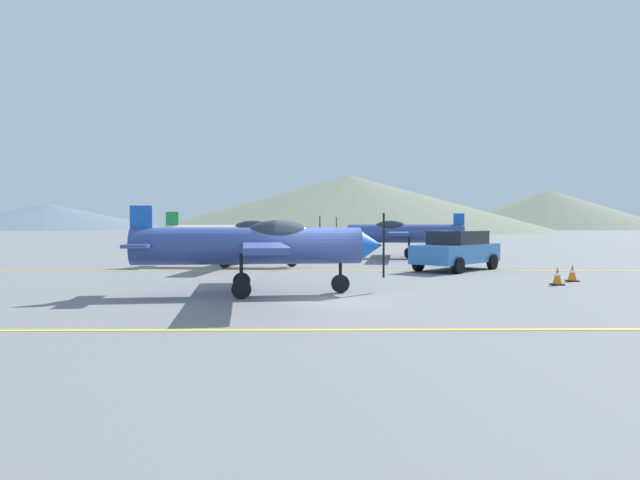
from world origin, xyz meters
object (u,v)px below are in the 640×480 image
object	(u,v)px
airplane_near	(258,245)
airplane_far	(401,233)
car_sedan	(457,250)
traffic_cone_front	(572,273)
traffic_cone_side	(557,276)
airplane_mid	(241,236)

from	to	relation	value
airplane_near	airplane_far	xyz separation A→B (m)	(6.33, 16.14, 0.00)
airplane_far	car_sedan	xyz separation A→B (m)	(1.08, -8.25, -0.53)
car_sedan	traffic_cone_front	size ratio (longest dim) A/B	7.41
airplane_far	traffic_cone_side	xyz separation A→B (m)	(2.91, -13.93, -1.08)
airplane_mid	airplane_near	bearing A→B (deg)	-80.44
airplane_near	airplane_far	size ratio (longest dim) A/B	1.00
car_sedan	traffic_cone_front	bearing A→B (deg)	-58.37
airplane_far	traffic_cone_side	world-z (taller)	airplane_far
airplane_mid	car_sedan	world-z (taller)	airplane_mid
airplane_near	traffic_cone_side	xyz separation A→B (m)	(9.24, 2.21, -1.08)
car_sedan	traffic_cone_front	world-z (taller)	car_sedan
airplane_near	airplane_mid	xyz separation A→B (m)	(-1.70, 10.09, 0.00)
airplane_mid	traffic_cone_front	size ratio (longest dim) A/B	13.83
airplane_far	airplane_near	bearing A→B (deg)	-111.41
car_sedan	traffic_cone_side	distance (m)	5.99
airplane_mid	airplane_far	bearing A→B (deg)	37.04
airplane_far	car_sedan	size ratio (longest dim) A/B	1.87
airplane_far	car_sedan	distance (m)	8.34
airplane_mid	airplane_far	xyz separation A→B (m)	(8.03, 6.06, 0.00)
airplane_near	car_sedan	distance (m)	10.84
airplane_far	car_sedan	world-z (taller)	airplane_far
airplane_near	airplane_mid	bearing A→B (deg)	99.56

